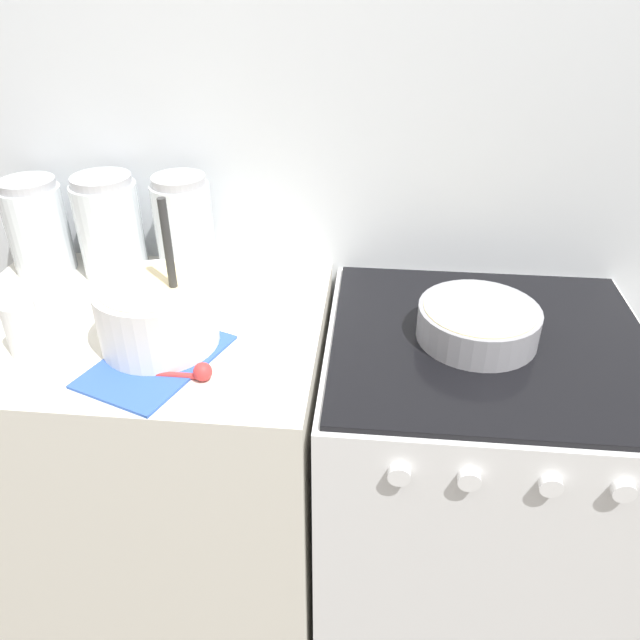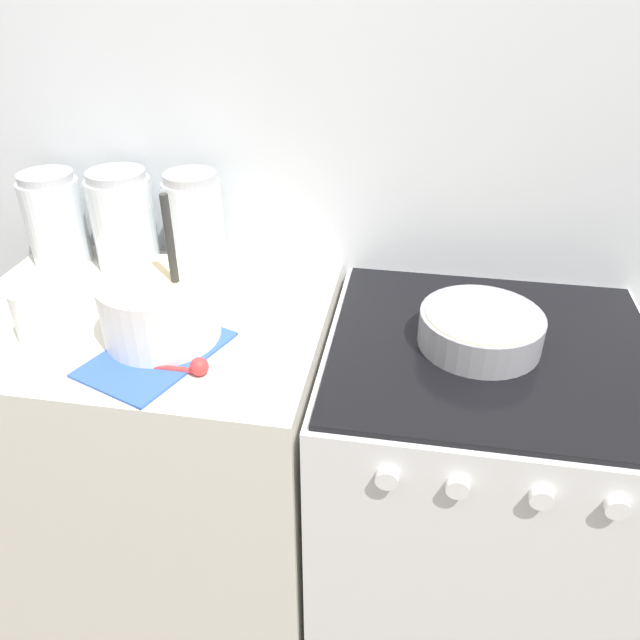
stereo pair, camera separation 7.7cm
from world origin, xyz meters
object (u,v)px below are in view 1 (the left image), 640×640
object	(u,v)px
storage_jar_right	(185,235)
mixing_bowl	(157,311)
tin_can	(23,328)
stove	(464,495)
baking_pan	(478,322)
storage_jar_left	(39,233)
storage_jar_middle	(111,233)

from	to	relation	value
storage_jar_right	mixing_bowl	bearing A→B (deg)	-85.11
storage_jar_right	tin_can	world-z (taller)	storage_jar_right
stove	baking_pan	xyz separation A→B (m)	(-0.03, 0.00, 0.49)
mixing_bowl	storage_jar_left	world-z (taller)	mixing_bowl
tin_can	baking_pan	bearing A→B (deg)	8.87
stove	storage_jar_right	distance (m)	0.92
stove	tin_can	size ratio (longest dim) A/B	8.06
baking_pan	storage_jar_middle	distance (m)	0.87
tin_can	stove	bearing A→B (deg)	8.36
storage_jar_right	storage_jar_left	bearing A→B (deg)	-180.00
baking_pan	tin_can	bearing A→B (deg)	-171.13
storage_jar_right	tin_can	xyz separation A→B (m)	(-0.23, -0.35, -0.05)
storage_jar_left	tin_can	distance (m)	0.38
storage_jar_middle	tin_can	xyz separation A→B (m)	(-0.05, -0.35, -0.05)
storage_jar_left	storage_jar_middle	distance (m)	0.18
mixing_bowl	baking_pan	distance (m)	0.64
mixing_bowl	storage_jar_middle	xyz separation A→B (m)	(-0.21, 0.30, 0.03)
baking_pan	storage_jar_left	xyz separation A→B (m)	(-1.02, 0.21, 0.06)
stove	storage_jar_middle	bearing A→B (deg)	166.16
storage_jar_left	tin_can	size ratio (longest dim) A/B	2.03
mixing_bowl	baking_pan	size ratio (longest dim) A/B	1.27
storage_jar_middle	mixing_bowl	bearing A→B (deg)	-55.28
mixing_bowl	storage_jar_right	bearing A→B (deg)	94.89
storage_jar_left	storage_jar_middle	world-z (taller)	storage_jar_middle
storage_jar_left	storage_jar_right	size ratio (longest dim) A/B	0.92
stove	storage_jar_right	world-z (taller)	storage_jar_right
storage_jar_left	mixing_bowl	bearing A→B (deg)	-37.56
storage_jar_middle	tin_can	bearing A→B (deg)	-97.81
stove	storage_jar_left	size ratio (longest dim) A/B	3.98
mixing_bowl	baking_pan	xyz separation A→B (m)	(0.64, 0.09, -0.04)
mixing_bowl	tin_can	size ratio (longest dim) A/B	2.77
storage_jar_left	storage_jar_middle	bearing A→B (deg)	0.00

